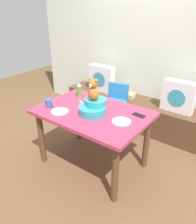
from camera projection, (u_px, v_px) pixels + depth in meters
name	position (u px, v px, depth m)	size (l,w,h in m)	color
ground_plane	(93.00, 163.00, 2.92)	(8.00, 8.00, 0.00)	brown
back_wall	(153.00, 43.00, 3.38)	(4.40, 0.10, 2.60)	silver
window_bench	(138.00, 113.00, 3.66)	(2.60, 0.44, 0.46)	brown
pillow_floral_left	(101.00, 78.00, 3.84)	(0.44, 0.15, 0.44)	silver
pillow_floral_right	(178.00, 96.00, 3.13)	(0.44, 0.15, 0.44)	silver
book_stack	(128.00, 95.00, 3.66)	(0.20, 0.14, 0.07)	#BEBE70
dining_table	(93.00, 120.00, 2.64)	(1.26, 0.86, 0.74)	#B73351
highchair	(115.00, 103.00, 3.31)	(0.40, 0.51, 0.79)	#2672B2
infant_seat_teal	(94.00, 108.00, 2.51)	(0.30, 0.33, 0.16)	teal
teddy_bear	(93.00, 90.00, 2.42)	(0.13, 0.12, 0.25)	#A56024
ketchup_bottle	(79.00, 90.00, 2.93)	(0.07, 0.07, 0.18)	#4C8C33
coffee_mug	(49.00, 103.00, 2.67)	(0.12, 0.08, 0.09)	#335999
dinner_plate_near	(60.00, 111.00, 2.57)	(0.20, 0.20, 0.01)	white
dinner_plate_far	(121.00, 122.00, 2.36)	(0.20, 0.20, 0.01)	white
cell_phone	(139.00, 115.00, 2.49)	(0.07, 0.14, 0.01)	black
table_fork	(82.00, 103.00, 2.79)	(0.02, 0.17, 0.01)	silver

